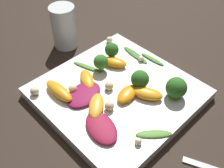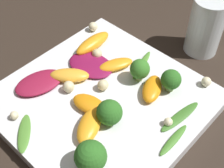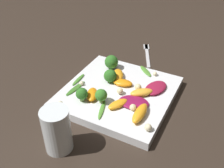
% 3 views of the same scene
% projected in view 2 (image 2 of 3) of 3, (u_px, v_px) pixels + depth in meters
% --- Properties ---
extents(ground_plane, '(2.40, 2.40, 0.00)m').
position_uv_depth(ground_plane, '(103.00, 106.00, 0.51)').
color(ground_plane, '#2D231C').
extents(plate, '(0.30, 0.30, 0.02)m').
position_uv_depth(plate, '(103.00, 102.00, 0.50)').
color(plate, white).
rests_on(plate, ground_plane).
extents(drinking_glass, '(0.06, 0.06, 0.11)m').
position_uv_depth(drinking_glass, '(206.00, 26.00, 0.56)').
color(drinking_glass, white).
rests_on(drinking_glass, ground_plane).
extents(radicchio_leaf_0, '(0.07, 0.09, 0.01)m').
position_uv_depth(radicchio_leaf_0, '(91.00, 65.00, 0.53)').
color(radicchio_leaf_0, maroon).
rests_on(radicchio_leaf_0, plate).
extents(radicchio_leaf_1, '(0.09, 0.07, 0.01)m').
position_uv_depth(radicchio_leaf_1, '(39.00, 83.00, 0.50)').
color(radicchio_leaf_1, maroon).
rests_on(radicchio_leaf_1, plate).
extents(orange_segment_0, '(0.06, 0.07, 0.02)m').
position_uv_depth(orange_segment_0, '(70.00, 75.00, 0.51)').
color(orange_segment_0, '#FCAD33').
rests_on(orange_segment_0, plate).
extents(orange_segment_1, '(0.07, 0.06, 0.02)m').
position_uv_depth(orange_segment_1, '(89.00, 126.00, 0.44)').
color(orange_segment_1, orange).
rests_on(orange_segment_1, plate).
extents(orange_segment_2, '(0.07, 0.05, 0.01)m').
position_uv_depth(orange_segment_2, '(116.00, 65.00, 0.53)').
color(orange_segment_2, orange).
rests_on(orange_segment_2, plate).
extents(orange_segment_3, '(0.04, 0.06, 0.02)m').
position_uv_depth(orange_segment_3, '(89.00, 104.00, 0.47)').
color(orange_segment_3, orange).
rests_on(orange_segment_3, plate).
extents(orange_segment_4, '(0.06, 0.05, 0.02)m').
position_uv_depth(orange_segment_4, '(152.00, 89.00, 0.49)').
color(orange_segment_4, orange).
rests_on(orange_segment_4, plate).
extents(orange_segment_5, '(0.08, 0.03, 0.02)m').
position_uv_depth(orange_segment_5, '(93.00, 43.00, 0.56)').
color(orange_segment_5, orange).
rests_on(orange_segment_5, plate).
extents(broccoli_floret_0, '(0.03, 0.03, 0.04)m').
position_uv_depth(broccoli_floret_0, '(171.00, 80.00, 0.49)').
color(broccoli_floret_0, '#7A9E51').
rests_on(broccoli_floret_0, plate).
extents(broccoli_floret_1, '(0.03, 0.03, 0.04)m').
position_uv_depth(broccoli_floret_1, '(140.00, 69.00, 0.50)').
color(broccoli_floret_1, '#7A9E51').
rests_on(broccoli_floret_1, plate).
extents(broccoli_floret_2, '(0.04, 0.04, 0.04)m').
position_uv_depth(broccoli_floret_2, '(91.00, 157.00, 0.39)').
color(broccoli_floret_2, '#7A9E51').
rests_on(broccoli_floret_2, plate).
extents(broccoli_floret_3, '(0.04, 0.04, 0.04)m').
position_uv_depth(broccoli_floret_3, '(109.00, 113.00, 0.44)').
color(broccoli_floret_3, '#84AD5B').
rests_on(broccoli_floret_3, plate).
extents(arugula_sprig_0, '(0.06, 0.06, 0.00)m').
position_uv_depth(arugula_sprig_0, '(24.00, 133.00, 0.44)').
color(arugula_sprig_0, '#518E33').
rests_on(arugula_sprig_0, plate).
extents(arugula_sprig_1, '(0.08, 0.02, 0.00)m').
position_uv_depth(arugula_sprig_1, '(180.00, 116.00, 0.46)').
color(arugula_sprig_1, '#3D7528').
rests_on(arugula_sprig_1, plate).
extents(arugula_sprig_2, '(0.07, 0.01, 0.00)m').
position_uv_depth(arugula_sprig_2, '(174.00, 140.00, 0.43)').
color(arugula_sprig_2, '#47842D').
rests_on(arugula_sprig_2, plate).
extents(arugula_sprig_3, '(0.07, 0.03, 0.00)m').
position_uv_depth(arugula_sprig_3, '(143.00, 66.00, 0.53)').
color(arugula_sprig_3, '#518E33').
rests_on(arugula_sprig_3, plate).
extents(macadamia_nut_0, '(0.01, 0.01, 0.01)m').
position_uv_depth(macadamia_nut_0, '(14.00, 115.00, 0.46)').
color(macadamia_nut_0, beige).
rests_on(macadamia_nut_0, plate).
extents(macadamia_nut_1, '(0.02, 0.02, 0.02)m').
position_uv_depth(macadamia_nut_1, '(69.00, 87.00, 0.49)').
color(macadamia_nut_1, beige).
rests_on(macadamia_nut_1, plate).
extents(macadamia_nut_2, '(0.02, 0.02, 0.02)m').
position_uv_depth(macadamia_nut_2, '(103.00, 85.00, 0.49)').
color(macadamia_nut_2, beige).
rests_on(macadamia_nut_2, plate).
extents(macadamia_nut_3, '(0.02, 0.02, 0.02)m').
position_uv_depth(macadamia_nut_3, '(206.00, 82.00, 0.50)').
color(macadamia_nut_3, beige).
rests_on(macadamia_nut_3, plate).
extents(macadamia_nut_4, '(0.01, 0.01, 0.01)m').
position_uv_depth(macadamia_nut_4, '(168.00, 122.00, 0.45)').
color(macadamia_nut_4, beige).
rests_on(macadamia_nut_4, plate).
extents(macadamia_nut_5, '(0.02, 0.02, 0.02)m').
position_uv_depth(macadamia_nut_5, '(93.00, 27.00, 0.60)').
color(macadamia_nut_5, beige).
rests_on(macadamia_nut_5, plate).
extents(macadamia_nut_6, '(0.02, 0.02, 0.02)m').
position_uv_depth(macadamia_nut_6, '(97.00, 54.00, 0.54)').
color(macadamia_nut_6, beige).
rests_on(macadamia_nut_6, plate).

